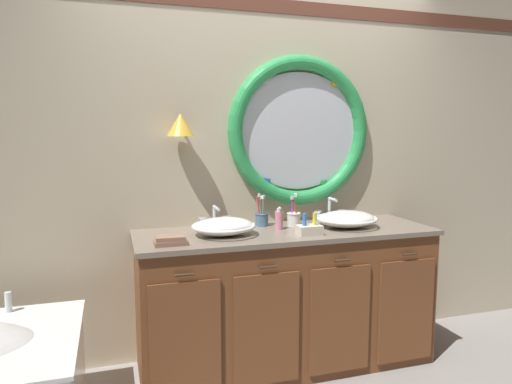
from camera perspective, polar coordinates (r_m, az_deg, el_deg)
The scene contains 12 objects.
ground_plane at distance 3.03m, azimuth 4.42°, elevation -22.37°, with size 14.00×14.00×0.00m, color gray.
back_wall_assembly at distance 3.19m, azimuth 1.05°, elevation 4.13°, with size 6.40×0.26×2.60m.
vanity_counter at distance 3.07m, azimuth 3.66°, elevation -12.78°, with size 1.89×0.64×0.89m.
sink_basin_left at distance 2.79m, azimuth -3.99°, elevation -4.23°, with size 0.38×0.38×0.11m.
sink_basin_right at distance 3.08m, azimuth 11.09°, elevation -3.25°, with size 0.40×0.40×0.11m.
faucet_set_left at distance 3.02m, azimuth -5.07°, elevation -3.25°, with size 0.21×0.14×0.15m.
faucet_set_right at distance 3.29m, azimuth 9.05°, elevation -2.35°, with size 0.23×0.12×0.17m.
toothbrush_holder_left at distance 3.06m, azimuth 0.72°, elevation -3.21°, with size 0.09×0.09×0.22m.
toothbrush_holder_right at distance 3.07m, azimuth 4.65°, elevation -3.25°, with size 0.09×0.09×0.22m.
soap_dispenser at distance 2.95m, azimuth 2.85°, elevation -3.40°, with size 0.05×0.06×0.15m.
folded_hand_towel at distance 2.59m, azimuth -10.46°, elevation -5.90°, with size 0.17×0.10×0.05m.
toiletry_basket at distance 2.81m, azimuth 6.58°, elevation -4.55°, with size 0.15×0.10×0.13m.
Camera 1 is at (-0.99, -2.44, 1.50)m, focal length 32.59 mm.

